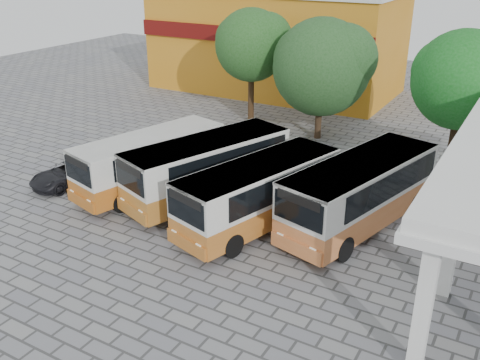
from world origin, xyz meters
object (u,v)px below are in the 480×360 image
Objects in this scene: bus_far_left at (150,159)px; parked_car at (71,173)px; bus_centre_right at (259,191)px; bus_far_right at (360,190)px; bus_centre_left at (208,166)px.

bus_far_left is 4.53m from parked_car.
bus_far_right is at bearing 44.42° from bus_centre_right.
bus_centre_right is 0.95× the size of bus_far_right.
bus_centre_left reaches higher than parked_car.
bus_centre_right is at bearing -136.98° from bus_far_right.
bus_far_left is 10.50m from bus_far_right.
bus_centre_right is 2.03× the size of parked_car.
bus_centre_left is (3.15, 0.46, 0.10)m from bus_far_left.
bus_far_right is at bearing 22.04° from bus_far_left.
bus_centre_left is 0.99× the size of bus_far_right.
bus_centre_right reaches higher than parked_car.
bus_far_left is at bearing -152.30° from bus_centre_left.
bus_far_left is at bearing -170.35° from bus_centre_right.
parked_car is at bearing -159.57° from bus_centre_right.
bus_centre_right reaches higher than bus_far_left.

